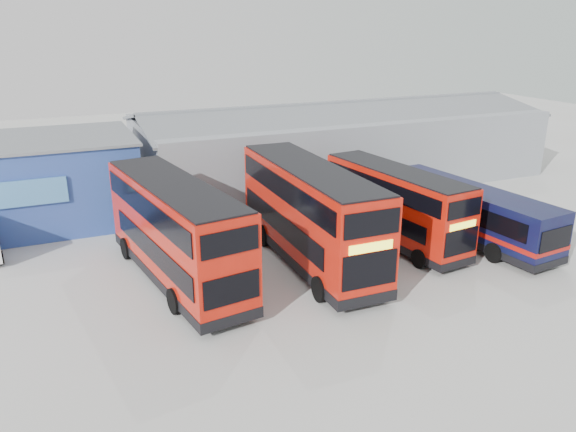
{
  "coord_description": "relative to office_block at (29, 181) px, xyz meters",
  "views": [
    {
      "loc": [
        -12.78,
        -17.55,
        11.53
      ],
      "look_at": [
        -1.87,
        7.35,
        2.1
      ],
      "focal_mm": 35.0,
      "sensor_mm": 36.0,
      "label": 1
    }
  ],
  "objects": [
    {
      "name": "ground_plane",
      "position": [
        14.0,
        -17.99,
        -2.58
      ],
      "size": [
        120.0,
        120.0,
        0.0
      ],
      "primitive_type": "plane",
      "color": "#A4A49F",
      "rests_on": "ground"
    },
    {
      "name": "maintenance_shed",
      "position": [
        22.0,
        2.01,
        0.02
      ],
      "size": [
        30.5,
        12.0,
        5.89
      ],
      "color": "gray",
      "rests_on": "ground"
    },
    {
      "name": "double_decker_left",
      "position": [
        6.15,
        -11.55,
        -0.2
      ],
      "size": [
        4.32,
        11.57,
        4.79
      ],
      "rotation": [
        0.0,
        0.0,
        3.29
      ],
      "color": "red",
      "rests_on": "ground"
    },
    {
      "name": "office_block",
      "position": [
        0.0,
        0.0,
        0.0
      ],
      "size": [
        12.3,
        8.32,
        5.12
      ],
      "color": "navy",
      "rests_on": "ground"
    },
    {
      "name": "single_decker_blue",
      "position": [
        22.12,
        -12.62,
        -1.1
      ],
      "size": [
        3.6,
        11.19,
        2.98
      ],
      "rotation": [
        0.0,
        0.0,
        3.24
      ],
      "color": "black",
      "rests_on": "ground"
    },
    {
      "name": "double_decker_right",
      "position": [
        18.12,
        -11.38,
        -0.52
      ],
      "size": [
        3.4,
        9.97,
        4.14
      ],
      "rotation": [
        0.0,
        0.0,
        0.11
      ],
      "color": "red",
      "rests_on": "ground"
    },
    {
      "name": "double_decker_centre",
      "position": [
        12.7,
        -12.0,
        -0.11
      ],
      "size": [
        3.17,
        11.82,
        4.97
      ],
      "rotation": [
        0.0,
        0.0,
        -0.02
      ],
      "color": "red",
      "rests_on": "ground"
    }
  ]
}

